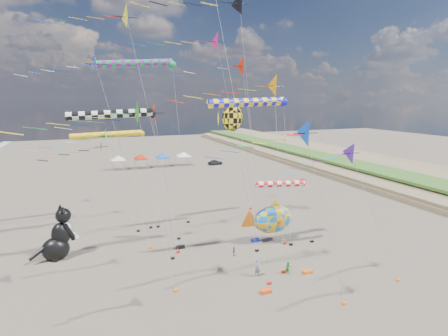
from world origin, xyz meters
TOP-DOWN VIEW (x-y plane):
  - ground at (0.00, 0.00)m, footprint 260.00×260.00m
  - delta_kite_0 at (0.15, 5.44)m, footprint 10.57×1.95m
  - delta_kite_1 at (0.39, -0.71)m, footprint 10.81×1.96m
  - delta_kite_2 at (-7.70, 16.54)m, footprint 12.90×2.65m
  - delta_kite_3 at (-10.59, 21.17)m, footprint 11.35×1.87m
  - delta_kite_4 at (5.92, 19.95)m, footprint 10.79×2.62m
  - delta_kite_5 at (-11.72, 15.20)m, footprint 10.69×2.05m
  - delta_kite_6 at (-11.28, 20.57)m, footprint 8.94×1.53m
  - delta_kite_7 at (3.04, 15.67)m, footprint 14.22×3.14m
  - delta_kite_8 at (-10.13, 5.86)m, footprint 11.22×2.18m
  - delta_kite_9 at (7.41, 0.41)m, footprint 10.30×1.92m
  - delta_kite_11 at (3.07, 23.62)m, footprint 17.42×2.71m
  - delta_kite_12 at (-7.89, 13.09)m, footprint 10.41×2.01m
  - windsock_0 at (6.55, 10.31)m, footprint 7.19×0.68m
  - windsock_1 at (-9.61, 11.85)m, footprint 8.81×0.75m
  - windsock_2 at (-9.60, 21.13)m, footprint 9.39×0.72m
  - windsock_3 at (-6.02, 21.39)m, footprint 10.26×0.88m
  - windsock_4 at (2.79, 10.44)m, footprint 9.65×0.87m
  - angelfish_kite at (1.48, 12.40)m, footprint 3.74×3.02m
  - cat_inflatable at (-15.44, 16.25)m, footprint 4.41×3.20m
  - fish_inflatable at (6.31, 11.96)m, footprint 6.27×2.64m
  - person_adult at (1.36, 5.67)m, footprint 0.61×0.41m
  - child_green at (4.16, 5.05)m, footprint 0.61×0.50m
  - child_blue at (1.00, 10.28)m, footprint 0.47×0.61m
  - kite_bag_0 at (0.77, 2.96)m, footprint 0.90×0.44m
  - kite_bag_1 at (-3.60, 14.05)m, footprint 0.90×0.44m
  - kite_bag_2 at (4.65, 12.81)m, footprint 0.90×0.44m
  - kite_bag_3 at (5.86, 4.51)m, footprint 0.90×0.44m
  - tent_row at (1.50, 60.00)m, footprint 19.20×4.20m
  - parked_car at (16.32, 58.00)m, footprint 3.74×1.93m

SIDE VIEW (x-z plane):
  - ground at x=0.00m, z-range 0.00..0.00m
  - kite_bag_0 at x=0.77m, z-range 0.00..0.30m
  - kite_bag_1 at x=-3.60m, z-range 0.00..0.30m
  - kite_bag_2 at x=4.65m, z-range 0.00..0.30m
  - kite_bag_3 at x=5.86m, z-range 0.00..0.30m
  - child_blue at x=1.00m, z-range 0.00..0.96m
  - child_green at x=4.16m, z-range 0.00..1.18m
  - parked_car at x=16.32m, z-range 0.00..1.22m
  - person_adult at x=1.36m, z-range 0.00..1.66m
  - fish_inflatable at x=6.31m, z-range 0.15..5.21m
  - cat_inflatable at x=-15.44m, z-range 0.00..5.36m
  - tent_row at x=1.50m, z-range 1.25..5.05m
  - windsock_0 at x=6.55m, z-range 3.31..10.72m
  - delta_kite_6 at x=-11.28m, z-range 4.36..15.53m
  - delta_kite_9 at x=7.41m, z-range 4.94..17.41m
  - delta_kite_3 at x=-10.59m, z-range 4.97..17.56m
  - windsock_2 at x=-9.60m, z-range 5.62..17.70m
  - delta_kite_1 at x=0.39m, z-range 5.98..20.57m
  - angelfish_kite at x=1.48m, z-range 6.11..21.20m
  - delta_kite_12 at x=-7.89m, z-range 6.37..21.85m
  - windsock_1 at x=-9.61m, z-range 6.92..21.66m
  - delta_kite_8 at x=-10.13m, z-range 6.51..22.35m
  - windsock_4 at x=2.79m, z-range 7.40..23.18m
  - delta_kite_0 at x=0.15m, z-range 7.50..25.23m
  - delta_kite_5 at x=-11.72m, z-range 8.59..28.47m
  - delta_kite_4 at x=5.92m, z-range 8.89..29.76m
  - windsock_3 at x=-6.02m, z-range 9.50..29.53m
  - delta_kite_11 at x=3.07m, z-range 10.58..35.04m
  - delta_kite_2 at x=-7.70m, z-range 10.78..35.51m
  - delta_kite_7 at x=3.04m, z-range 11.94..39.39m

